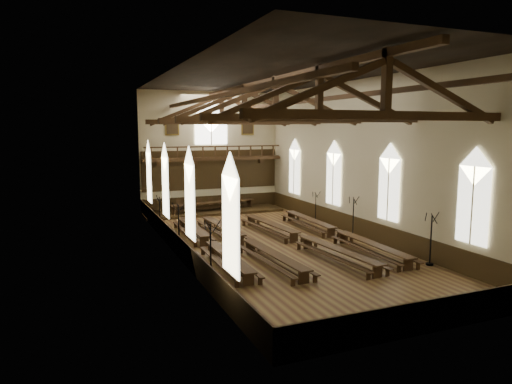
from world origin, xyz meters
TOP-DOWN VIEW (x-y plane):
  - ground at (0.00, 0.00)m, footprint 26.00×26.00m
  - room_walls at (0.00, 0.00)m, footprint 26.00×26.00m
  - wainscot_band at (0.00, 0.00)m, footprint 12.00×26.00m
  - side_windows at (-0.00, -0.00)m, footprint 11.85×19.80m
  - end_window at (0.00, 12.90)m, footprint 2.80×0.12m
  - minstrels_gallery at (0.00, 12.66)m, footprint 11.80×1.24m
  - portraits at (0.00, 12.90)m, footprint 7.75×0.09m
  - roof_trusses at (0.00, -0.00)m, footprint 11.70×25.70m
  - refectory_row_a at (-4.06, 0.25)m, footprint 1.42×13.63m
  - refectory_row_b at (-2.06, -0.34)m, footprint 1.69×13.92m
  - refectory_row_c at (1.28, -0.89)m, footprint 1.93×14.02m
  - refectory_row_d at (4.05, -0.56)m, footprint 1.55×13.93m
  - dais at (-0.36, 11.40)m, footprint 11.40×3.12m
  - high_table at (-0.36, 11.40)m, footprint 7.45×1.85m
  - high_chairs at (-0.36, 12.12)m, footprint 5.82×0.42m
  - candelabrum_left_near at (-5.55, -5.23)m, footprint 0.78×0.89m
  - candelabrum_left_mid at (-5.55, 1.15)m, footprint 0.81×0.81m
  - candelabrum_left_far at (-5.55, 7.13)m, footprint 0.65×0.72m
  - candelabrum_right_near at (5.55, -6.88)m, footprint 0.77×0.84m
  - candelabrum_right_mid at (5.55, -0.04)m, footprint 0.76×0.78m
  - candelabrum_right_far at (5.55, 4.80)m, footprint 0.65×0.70m

SIDE VIEW (x-z plane):
  - ground at x=0.00m, z-range 0.00..0.00m
  - dais at x=-0.36m, z-range 0.00..0.21m
  - refectory_row_a at x=-4.06m, z-range 0.15..0.82m
  - refectory_row_b at x=-2.06m, z-range 0.16..0.85m
  - refectory_row_d at x=4.05m, z-range 0.16..0.86m
  - refectory_row_c at x=1.28m, z-range 0.16..0.86m
  - wainscot_band at x=0.00m, z-range 0.00..1.20m
  - candelabrum_right_far at x=5.55m, z-range -0.45..1.85m
  - high_chairs at x=-0.36m, z-range 0.25..1.17m
  - candelabrum_left_far at x=-5.55m, z-range -0.46..1.89m
  - candelabrum_right_mid at x=5.55m, z-range -0.51..2.09m
  - high_table at x=-0.36m, z-range 0.45..1.14m
  - candelabrum_right_near at x=5.55m, z-range -0.54..2.20m
  - candelabrum_left_mid at x=-5.55m, z-range -0.54..2.20m
  - candelabrum_left_near at x=-5.55m, z-range -0.57..2.32m
  - side_windows at x=0.00m, z-range 1.49..5.99m
  - minstrels_gallery at x=0.00m, z-range 2.06..5.76m
  - room_walls at x=0.00m, z-range -6.54..19.46m
  - portraits at x=0.00m, z-range 6.38..7.82m
  - end_window at x=0.00m, z-range 5.32..9.12m
  - roof_trusses at x=0.00m, z-range 6.82..9.62m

